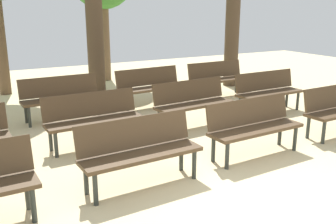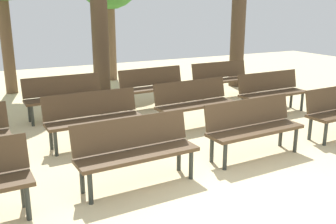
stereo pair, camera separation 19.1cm
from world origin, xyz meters
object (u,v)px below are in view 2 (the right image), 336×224
object	(u,v)px
bench_r0_c1	(136,147)
bench_r2_c2	(153,85)
bench_r2_c3	(222,77)
bench_r1_c3	(271,90)
bench_r0_c2	(253,124)
tree_3	(238,26)
bench_r1_c2	(194,100)
bench_r1_c1	(93,115)
tree_2	(100,35)
bench_r2_c1	(64,94)

from	to	relation	value
bench_r0_c1	bench_r2_c2	world-z (taller)	same
bench_r2_c3	bench_r1_c3	bearing A→B (deg)	-88.43
bench_r0_c2	tree_3	xyz separation A→B (m)	(3.06, 4.53, 1.21)
bench_r1_c3	bench_r2_c3	distance (m)	1.76
bench_r0_c1	tree_3	world-z (taller)	tree_3
bench_r2_c2	bench_r1_c2	bearing A→B (deg)	-92.36
bench_r0_c1	bench_r1_c1	size ratio (longest dim) A/B	1.00
bench_r2_c3	bench_r0_c1	bearing A→B (deg)	-137.49
bench_r1_c3	bench_r2_c2	size ratio (longest dim) A/B	0.99
bench_r2_c3	tree_2	world-z (taller)	tree_2
bench_r0_c1	bench_r2_c3	size ratio (longest dim) A/B	1.01
bench_r2_c1	bench_r2_c2	distance (m)	2.06
tree_2	bench_r0_c2	bearing A→B (deg)	-82.80
bench_r2_c1	bench_r2_c2	world-z (taller)	same
bench_r2_c2	bench_r1_c1	bearing A→B (deg)	-140.61
bench_r0_c2	tree_2	size ratio (longest dim) A/B	0.53
bench_r2_c3	tree_2	size ratio (longest dim) A/B	0.53
bench_r2_c3	tree_2	bearing A→B (deg)	143.57
bench_r0_c2	bench_r1_c2	bearing A→B (deg)	88.16
bench_r0_c1	bench_r1_c2	size ratio (longest dim) A/B	0.99
bench_r2_c2	tree_3	bearing A→B (deg)	14.63
bench_r0_c2	bench_r1_c1	xyz separation A→B (m)	(-2.03, 1.62, 0.00)
bench_r1_c1	bench_r1_c2	xyz separation A→B (m)	(2.02, 0.12, 0.00)
bench_r2_c2	bench_r2_c3	distance (m)	1.96
bench_r0_c2	bench_r1_c2	size ratio (longest dim) A/B	0.99
bench_r2_c1	bench_r2_c3	world-z (taller)	same
bench_r0_c2	tree_2	bearing A→B (deg)	94.85
bench_r2_c2	tree_2	bearing A→B (deg)	103.78
bench_r1_c3	bench_r0_c2	bearing A→B (deg)	-138.71
bench_r2_c1	tree_3	world-z (taller)	tree_3
bench_r2_c1	tree_2	xyz separation A→B (m)	(1.44, 2.01, 1.02)
bench_r2_c1	bench_r0_c1	bearing A→B (deg)	-89.45
bench_r0_c2	bench_r2_c1	world-z (taller)	same
bench_r2_c2	tree_2	distance (m)	2.26
bench_r1_c3	bench_r1_c2	bearing A→B (deg)	-179.36
bench_r1_c3	tree_2	distance (m)	4.58
bench_r0_c1	bench_r0_c2	world-z (taller)	same
bench_r2_c1	bench_r2_c2	bearing A→B (deg)	0.65
bench_r0_c2	bench_r2_c1	bearing A→B (deg)	119.66
bench_r0_c2	tree_3	size ratio (longest dim) A/B	0.47
bench_r2_c3	tree_3	bearing A→B (deg)	38.68
bench_r1_c3	tree_2	bearing A→B (deg)	125.14
bench_r1_c1	tree_3	distance (m)	5.99
tree_3	bench_r0_c1	bearing A→B (deg)	-137.46
bench_r0_c1	bench_r2_c2	bearing A→B (deg)	59.50
bench_r1_c1	tree_3	world-z (taller)	tree_3
bench_r0_c1	bench_r1_c2	bearing A→B (deg)	40.73
bench_r2_c1	bench_r1_c3	bearing A→B (deg)	-22.99
bench_r1_c1	bench_r1_c2	size ratio (longest dim) A/B	0.99
bench_r0_c1	bench_r2_c2	distance (m)	4.05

